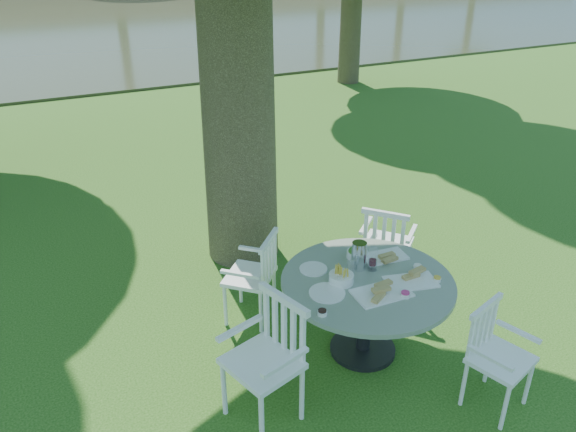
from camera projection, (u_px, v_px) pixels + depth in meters
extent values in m
plane|color=#19410D|center=(297.00, 302.00, 5.49)|extent=(140.00, 140.00, 0.00)
cylinder|color=black|center=(362.00, 348.00, 4.84)|extent=(0.56, 0.56, 0.04)
cylinder|color=black|center=(365.00, 316.00, 4.68)|extent=(0.12, 0.12, 0.64)
cylinder|color=gray|center=(367.00, 282.00, 4.53)|extent=(1.40, 1.40, 0.04)
cylinder|color=white|center=(408.00, 260.00, 5.77)|extent=(0.04, 0.04, 0.45)
cylinder|color=white|center=(371.00, 252.00, 5.90)|extent=(0.04, 0.04, 0.45)
cylinder|color=white|center=(401.00, 277.00, 5.47)|extent=(0.04, 0.04, 0.45)
cylinder|color=white|center=(361.00, 269.00, 5.61)|extent=(0.04, 0.04, 0.45)
cube|color=white|center=(387.00, 243.00, 5.58)|extent=(0.61, 0.62, 0.04)
cube|color=white|center=(384.00, 234.00, 5.32)|extent=(0.33, 0.37, 0.46)
cylinder|color=white|center=(240.00, 283.00, 5.39)|extent=(0.03, 0.03, 0.43)
cylinder|color=white|center=(225.00, 306.00, 5.07)|extent=(0.03, 0.03, 0.43)
cylinder|color=white|center=(274.00, 289.00, 5.31)|extent=(0.03, 0.03, 0.43)
cylinder|color=white|center=(261.00, 312.00, 4.98)|extent=(0.03, 0.03, 0.43)
cube|color=white|center=(249.00, 276.00, 5.08)|extent=(0.59, 0.59, 0.04)
cube|color=white|center=(269.00, 260.00, 4.95)|extent=(0.33, 0.34, 0.44)
cylinder|color=white|center=(224.00, 389.00, 4.11)|extent=(0.04, 0.04, 0.48)
cylinder|color=white|center=(262.00, 422.00, 3.83)|extent=(0.04, 0.04, 0.48)
cylinder|color=white|center=(264.00, 364.00, 4.34)|extent=(0.04, 0.04, 0.48)
cylinder|color=white|center=(302.00, 394.00, 4.06)|extent=(0.04, 0.04, 0.48)
cube|color=white|center=(262.00, 363.00, 3.97)|extent=(0.57, 0.60, 0.04)
cube|color=white|center=(284.00, 325.00, 3.99)|extent=(0.18, 0.48, 0.49)
cylinder|color=white|center=(505.00, 408.00, 3.98)|extent=(0.03, 0.03, 0.41)
cylinder|color=white|center=(528.00, 383.00, 4.21)|extent=(0.03, 0.03, 0.41)
cylinder|color=white|center=(464.00, 384.00, 4.20)|extent=(0.03, 0.03, 0.41)
cylinder|color=white|center=(488.00, 361.00, 4.42)|extent=(0.03, 0.03, 0.41)
cube|color=white|center=(501.00, 360.00, 4.10)|extent=(0.51, 0.49, 0.04)
cube|color=white|center=(483.00, 328.00, 4.14)|extent=(0.41, 0.16, 0.42)
cube|color=white|center=(382.00, 293.00, 4.34)|extent=(0.46, 0.29, 0.02)
cube|color=white|center=(411.00, 282.00, 4.48)|extent=(0.45, 0.33, 0.02)
cube|color=white|center=(384.00, 257.00, 4.84)|extent=(0.41, 0.26, 0.02)
cylinder|color=white|center=(327.00, 293.00, 4.35)|extent=(0.28, 0.28, 0.01)
cylinder|color=white|center=(313.00, 269.00, 4.66)|extent=(0.23, 0.23, 0.01)
cylinder|color=white|center=(341.00, 278.00, 4.47)|extent=(0.20, 0.20, 0.08)
cylinder|color=white|center=(357.00, 254.00, 4.83)|extent=(0.18, 0.18, 0.06)
cylinder|color=silver|center=(359.00, 256.00, 4.63)|extent=(0.12, 0.12, 0.24)
cylinder|color=white|center=(373.00, 259.00, 4.62)|extent=(0.08, 0.08, 0.21)
cylinder|color=white|center=(351.00, 268.00, 4.57)|extent=(0.07, 0.07, 0.12)
cylinder|color=white|center=(341.00, 282.00, 4.41)|extent=(0.06, 0.06, 0.10)
cylinder|color=white|center=(405.00, 295.00, 4.30)|extent=(0.08, 0.08, 0.03)
cylinder|color=white|center=(437.00, 279.00, 4.50)|extent=(0.07, 0.07, 0.03)
cylinder|color=white|center=(418.00, 268.00, 4.66)|extent=(0.08, 0.08, 0.03)
cylinder|color=white|center=(322.00, 313.00, 4.10)|extent=(0.07, 0.07, 0.03)
cube|color=#30351F|center=(52.00, 19.00, 23.93)|extent=(100.00, 28.00, 0.12)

